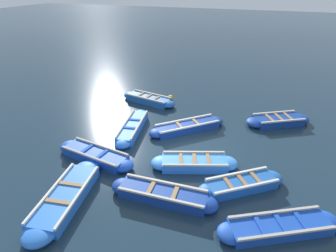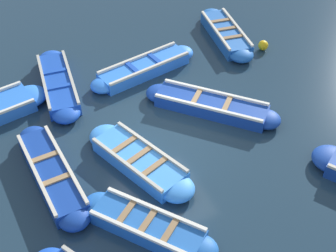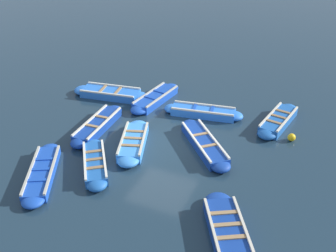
# 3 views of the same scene
# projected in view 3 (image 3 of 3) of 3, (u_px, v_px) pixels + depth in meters

# --- Properties ---
(ground_plane) EXTENTS (120.00, 120.00, 0.00)m
(ground_plane) POSITION_uv_depth(u_px,v_px,m) (162.00, 142.00, 15.85)
(ground_plane) COLOR #1C303F
(boat_bow_out) EXTENTS (1.26, 3.61, 0.43)m
(boat_bow_out) POSITION_uv_depth(u_px,v_px,m) (156.00, 98.00, 18.82)
(boat_bow_out) COLOR #1947B7
(boat_bow_out) RESTS_ON ground
(boat_far_corner) EXTENTS (0.92, 3.63, 0.44)m
(boat_far_corner) POSITION_uv_depth(u_px,v_px,m) (98.00, 125.00, 16.61)
(boat_far_corner) COLOR navy
(boat_far_corner) RESTS_ON ground
(boat_alongside) EXTENTS (3.64, 1.29, 0.42)m
(boat_alongside) POSITION_uv_depth(u_px,v_px,m) (203.00, 112.00, 17.63)
(boat_alongside) COLOR blue
(boat_alongside) RESTS_ON ground
(boat_end_of_row) EXTENTS (3.91, 1.53, 0.42)m
(boat_end_of_row) POSITION_uv_depth(u_px,v_px,m) (110.00, 93.00, 19.29)
(boat_end_of_row) COLOR blue
(boat_end_of_row) RESTS_ON ground
(boat_centre) EXTENTS (2.40, 3.59, 0.37)m
(boat_centre) POSITION_uv_depth(u_px,v_px,m) (42.00, 173.00, 13.84)
(boat_centre) COLOR #1947B7
(boat_centre) RESTS_ON ground
(boat_outer_left) EXTENTS (1.87, 3.40, 0.42)m
(boat_outer_left) POSITION_uv_depth(u_px,v_px,m) (133.00, 142.00, 15.50)
(boat_outer_left) COLOR #3884E0
(boat_outer_left) RESTS_ON ground
(boat_outer_right) EXTENTS (1.35, 3.46, 0.44)m
(boat_outer_right) POSITION_uv_depth(u_px,v_px,m) (278.00, 121.00, 16.95)
(boat_outer_right) COLOR #1E59AD
(boat_outer_right) RESTS_ON ground
(boat_near_quay) EXTENTS (2.41, 3.29, 0.43)m
(boat_near_quay) POSITION_uv_depth(u_px,v_px,m) (227.00, 229.00, 11.48)
(boat_near_quay) COLOR navy
(boat_near_quay) RESTS_ON ground
(boat_mid_row) EXTENTS (2.43, 2.97, 0.41)m
(boat_mid_row) POSITION_uv_depth(u_px,v_px,m) (95.00, 163.00, 14.29)
(boat_mid_row) COLOR #1E59AD
(boat_mid_row) RESTS_ON ground
(boat_inner_gap) EXTENTS (3.10, 3.33, 0.42)m
(boat_inner_gap) POSITION_uv_depth(u_px,v_px,m) (204.00, 144.00, 15.41)
(boat_inner_gap) COLOR navy
(boat_inner_gap) RESTS_ON ground
(buoy_orange_near) EXTENTS (0.32, 0.32, 0.32)m
(buoy_orange_near) POSITION_uv_depth(u_px,v_px,m) (292.00, 137.00, 15.85)
(buoy_orange_near) COLOR #EAB214
(buoy_orange_near) RESTS_ON ground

